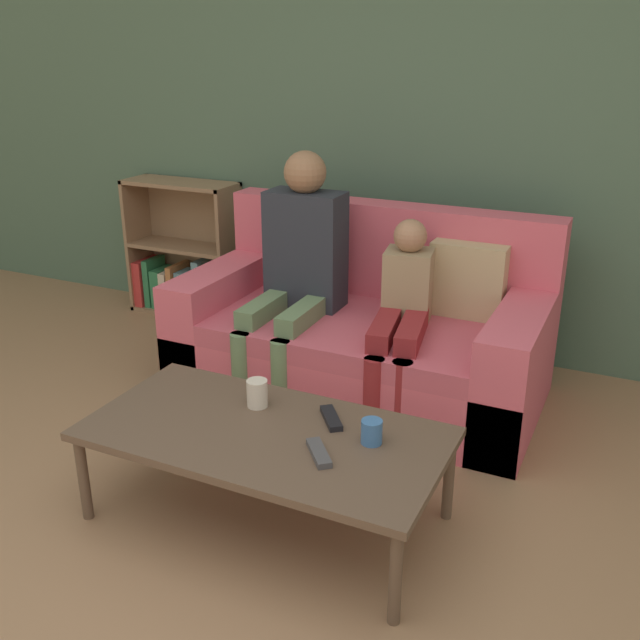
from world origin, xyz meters
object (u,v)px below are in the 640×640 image
coffee_table (265,438)px  cup_far (257,393)px  tv_remote_0 (331,418)px  bookshelf (186,264)px  couch (365,336)px  person_child (402,312)px  tv_remote_1 (319,453)px  person_adult (299,259)px  cup_near (372,432)px

coffee_table → cup_far: bearing=127.7°
tv_remote_0 → coffee_table: bearing=-176.3°
bookshelf → couch: bearing=-20.6°
person_child → tv_remote_1: (0.09, -1.07, -0.12)m
couch → tv_remote_1: couch is taller
person_child → tv_remote_1: 1.08m
bookshelf → tv_remote_1: size_ratio=5.33×
couch → tv_remote_0: (0.27, -0.99, 0.09)m
cup_far → tv_remote_1: cup_far is taller
person_child → cup_far: person_child is taller
tv_remote_1 → coffee_table: bearing=124.5°
person_adult → person_child: person_adult is taller
tv_remote_1 → tv_remote_0: bearing=64.8°
person_adult → cup_far: size_ratio=11.14×
person_child → cup_near: 0.94m
couch → tv_remote_0: size_ratio=10.75×
coffee_table → tv_remote_0: bearing=41.6°
tv_remote_0 → person_adult: bearing=85.2°
bookshelf → tv_remote_1: bearing=-44.6°
person_adult → tv_remote_1: 1.34m
cup_far → tv_remote_1: 0.42m
cup_far → person_child: bearing=72.1°
couch → person_adult: person_adult is taller
couch → cup_far: bearing=-92.0°
person_adult → cup_near: person_adult is taller
tv_remote_0 → cup_far: bearing=145.0°
bookshelf → person_adult: (1.16, -0.64, 0.35)m
coffee_table → tv_remote_1: 0.26m
person_child → coffee_table: bearing=-109.3°
couch → person_adult: size_ratio=1.49×
coffee_table → tv_remote_1: tv_remote_1 is taller
tv_remote_1 → couch: bearing=65.0°
person_child → tv_remote_0: person_child is taller
person_adult → tv_remote_0: 1.11m
coffee_table → person_adult: bearing=110.7°
coffee_table → tv_remote_0: 0.25m
couch → coffee_table: (0.08, -1.15, 0.05)m
bookshelf → person_adult: 1.37m
person_adult → tv_remote_0: size_ratio=7.22×
person_adult → cup_near: bearing=-52.5°
couch → cup_far: size_ratio=16.59×
couch → tv_remote_0: couch is taller
coffee_table → cup_near: (0.37, 0.08, 0.07)m
couch → tv_remote_0: bearing=-75.0°
couch → person_child: 0.36m
cup_far → tv_remote_1: bearing=-31.1°
coffee_table → person_child: person_child is taller
bookshelf → tv_remote_1: 2.53m
couch → cup_near: size_ratio=20.49×
bookshelf → coffee_table: bearing=-47.6°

